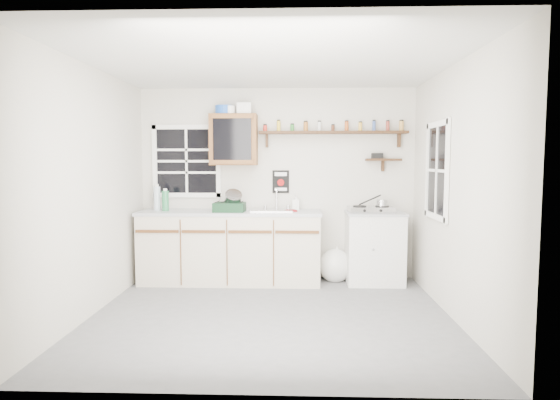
# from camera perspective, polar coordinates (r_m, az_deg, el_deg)

# --- Properties ---
(room) EXTENTS (3.64, 3.24, 2.54)m
(room) POSITION_cam_1_polar(r_m,az_deg,el_deg) (4.60, -1.19, 0.99)
(room) COLOR #595A5C
(room) RESTS_ON ground
(main_cabinet) EXTENTS (2.31, 0.63, 0.92)m
(main_cabinet) POSITION_cam_1_polar(r_m,az_deg,el_deg) (6.04, -6.06, -5.66)
(main_cabinet) COLOR beige
(main_cabinet) RESTS_ON floor
(right_cabinet) EXTENTS (0.73, 0.57, 0.91)m
(right_cabinet) POSITION_cam_1_polar(r_m,az_deg,el_deg) (6.09, 11.42, -5.69)
(right_cabinet) COLOR silver
(right_cabinet) RESTS_ON floor
(sink) EXTENTS (0.52, 0.44, 0.29)m
(sink) POSITION_cam_1_polar(r_m,az_deg,el_deg) (5.93, -0.95, -1.25)
(sink) COLOR #B1B1B6
(sink) RESTS_ON main_cabinet
(upper_cabinet) EXTENTS (0.60, 0.32, 0.65)m
(upper_cabinet) POSITION_cam_1_polar(r_m,az_deg,el_deg) (6.09, -5.65, 7.32)
(upper_cabinet) COLOR brown
(upper_cabinet) RESTS_ON wall_back
(upper_cabinet_clutter) EXTENTS (0.47, 0.24, 0.14)m
(upper_cabinet_clutter) POSITION_cam_1_polar(r_m,az_deg,el_deg) (6.12, -5.91, 10.91)
(upper_cabinet_clutter) COLOR #1B4CB1
(upper_cabinet_clutter) RESTS_ON upper_cabinet
(spice_shelf) EXTENTS (1.91, 0.18, 0.35)m
(spice_shelf) POSITION_cam_1_polar(r_m,az_deg,el_deg) (6.13, 6.57, 8.27)
(spice_shelf) COLOR black
(spice_shelf) RESTS_ON wall_back
(secondary_shelf) EXTENTS (0.45, 0.16, 0.24)m
(secondary_shelf) POSITION_cam_1_polar(r_m,az_deg,el_deg) (6.21, 12.27, 4.89)
(secondary_shelf) COLOR black
(secondary_shelf) RESTS_ON wall_back
(warning_sign) EXTENTS (0.22, 0.02, 0.30)m
(warning_sign) POSITION_cam_1_polar(r_m,az_deg,el_deg) (6.18, 0.09, 2.25)
(warning_sign) COLOR black
(warning_sign) RESTS_ON wall_back
(window_back) EXTENTS (0.93, 0.03, 0.98)m
(window_back) POSITION_cam_1_polar(r_m,az_deg,el_deg) (6.34, -11.32, 4.66)
(window_back) COLOR black
(window_back) RESTS_ON wall_back
(window_right) EXTENTS (0.03, 0.78, 1.08)m
(window_right) POSITION_cam_1_polar(r_m,az_deg,el_deg) (5.36, 18.63, 3.42)
(window_right) COLOR black
(window_right) RESTS_ON wall_back
(water_bottles) EXTENTS (0.21, 0.14, 0.33)m
(water_bottles) POSITION_cam_1_polar(r_m,az_deg,el_deg) (6.18, -14.31, 0.10)
(water_bottles) COLOR silver
(water_bottles) RESTS_ON main_cabinet
(dish_rack) EXTENTS (0.39, 0.30, 0.29)m
(dish_rack) POSITION_cam_1_polar(r_m,az_deg,el_deg) (5.88, -6.04, -0.53)
(dish_rack) COLOR black
(dish_rack) RESTS_ON main_cabinet
(soap_bottle) EXTENTS (0.10, 0.10, 0.20)m
(soap_bottle) POSITION_cam_1_polar(r_m,az_deg,el_deg) (6.07, 1.96, -0.26)
(soap_bottle) COLOR white
(soap_bottle) RESTS_ON main_cabinet
(rag) EXTENTS (0.17, 0.16, 0.02)m
(rag) POSITION_cam_1_polar(r_m,az_deg,el_deg) (5.87, 1.31, -1.31)
(rag) COLOR maroon
(rag) RESTS_ON main_cabinet
(hotplate) EXTENTS (0.58, 0.33, 0.08)m
(hotplate) POSITION_cam_1_polar(r_m,az_deg,el_deg) (5.99, 11.01, -1.11)
(hotplate) COLOR #B1B1B6
(hotplate) RESTS_ON right_cabinet
(saucepan) EXTENTS (0.35, 0.17, 0.15)m
(saucepan) POSITION_cam_1_polar(r_m,az_deg,el_deg) (6.01, 12.27, -0.36)
(saucepan) COLOR #B1B1B6
(saucepan) RESTS_ON hotplate
(trash_bag) EXTENTS (0.42, 0.38, 0.48)m
(trash_bag) POSITION_cam_1_polar(r_m,az_deg,el_deg) (6.15, 6.75, -7.90)
(trash_bag) COLOR white
(trash_bag) RESTS_ON floor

